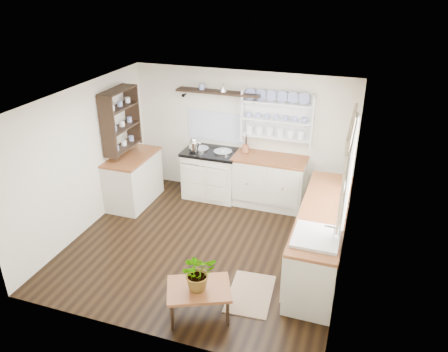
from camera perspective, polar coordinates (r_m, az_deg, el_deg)
The scene contains 19 objects.
floor at distance 6.79m, azimuth -2.48°, elevation -9.02°, with size 4.00×3.80×0.01m, color black.
wall_back at distance 7.87m, azimuth 2.34°, elevation 5.45°, with size 4.00×0.02×2.30m, color #EDE6CD.
wall_right at distance 5.85m, azimuth 15.93°, elevation -2.96°, with size 0.02×3.80×2.30m, color #EDE6CD.
wall_left at distance 7.13m, azimuth -17.85°, elevation 2.01°, with size 0.02×3.80×2.30m, color #EDE6CD.
ceiling at distance 5.80m, azimuth -2.91°, elevation 10.04°, with size 4.00×3.80×0.01m, color white.
window at distance 5.81m, azimuth 16.02°, elevation 1.38°, with size 0.08×1.55×1.22m.
aga_cooker at distance 7.98m, azimuth -1.65°, elevation 0.36°, with size 1.00×0.70×0.92m.
back_cabinets at distance 7.73m, azimuth 5.88°, elevation -0.59°, with size 1.27×0.63×0.90m.
right_cabinets at distance 6.30m, azimuth 12.52°, elevation -7.69°, with size 0.62×2.43×0.90m.
belfast_sink at distance 5.48m, azimuth 11.84°, elevation -8.82°, with size 0.55×0.60×0.45m.
left_cabinets at distance 7.93m, azimuth -11.73°, elevation -0.35°, with size 0.62×1.13×0.90m.
plate_rack at distance 7.56m, azimuth 7.09°, elevation 7.67°, with size 1.20×0.22×0.90m.
high_shelf at distance 7.65m, azimuth -0.75°, elevation 10.83°, with size 1.50×0.29×0.16m.
left_shelving at distance 7.60m, azimuth -13.37°, elevation 7.22°, with size 0.28×0.80×1.05m, color black.
kettle at distance 7.74m, azimuth -3.96°, elevation 4.23°, with size 0.19×0.19×0.23m, color silver, non-canonical shape.
utensil_crock at distance 7.70m, azimuth 2.81°, elevation 3.61°, with size 0.12×0.12×0.14m, color #A55E3C.
center_table at distance 5.40m, azimuth -3.31°, elevation -14.73°, with size 0.90×0.80×0.41m.
potted_plant at distance 5.22m, azimuth -3.38°, elevation -12.40°, with size 0.42×0.36×0.46m, color #3F7233.
floor_rug at distance 5.90m, azimuth 3.46°, elevation -15.09°, with size 0.55×0.85×0.02m, color #7F5C49.
Camera 1 is at (2.07, -5.20, 3.84)m, focal length 35.00 mm.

